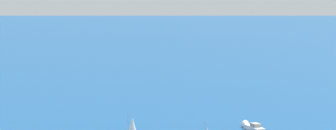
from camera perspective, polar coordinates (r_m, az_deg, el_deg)
name	(u,v)px	position (r m, az deg, el deg)	size (l,w,h in m)	color
motorboat_far_port	(252,127)	(209.64, 6.95, -5.11)	(3.12, 10.82, 3.12)	white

